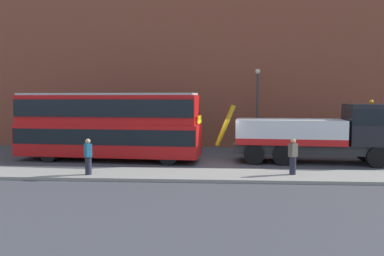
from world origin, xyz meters
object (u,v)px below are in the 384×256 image
pedestrian_bystander (293,157)px  street_lamp (257,102)px  recovery_tow_truck (320,133)px  pedestrian_onlooker (88,157)px  double_decker_bus (108,124)px

pedestrian_bystander → street_lamp: (-0.73, 9.52, 2.49)m
recovery_tow_truck → pedestrian_bystander: 4.93m
pedestrian_onlooker → street_lamp: (8.94, 10.19, 2.49)m
double_decker_bus → street_lamp: 10.80m
pedestrian_onlooker → recovery_tow_truck: bearing=-17.1°
double_decker_bus → pedestrian_bystander: size_ratio=6.54×
double_decker_bus → pedestrian_onlooker: (0.43, -4.97, -1.25)m
pedestrian_bystander → recovery_tow_truck: bearing=-69.1°
pedestrian_onlooker → pedestrian_bystander: bearing=-35.4°
double_decker_bus → recovery_tow_truck: bearing=4.7°
pedestrian_onlooker → pedestrian_bystander: size_ratio=1.00×
recovery_tow_truck → double_decker_bus: bearing=-175.3°
recovery_tow_truck → double_decker_bus: size_ratio=0.91×
recovery_tow_truck → double_decker_bus: double_decker_bus is taller
pedestrian_onlooker → pedestrian_bystander: 9.70m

